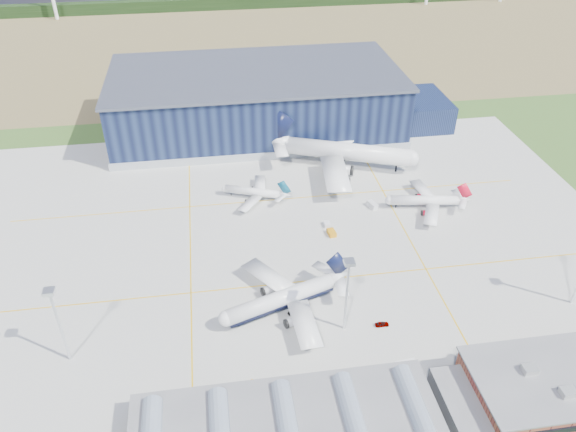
# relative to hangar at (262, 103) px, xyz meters

# --- Properties ---
(ground) EXTENTS (600.00, 600.00, 0.00)m
(ground) POSITION_rel_hangar_xyz_m (-2.81, -94.80, -11.62)
(ground) COLOR #345821
(ground) RESTS_ON ground
(apron) EXTENTS (220.00, 160.00, 0.08)m
(apron) POSITION_rel_hangar_xyz_m (-2.81, -84.80, -11.59)
(apron) COLOR #A7A7A2
(apron) RESTS_ON ground
(farmland) EXTENTS (600.00, 220.00, 0.01)m
(farmland) POSITION_rel_hangar_xyz_m (-2.81, 125.20, -11.62)
(farmland) COLOR olive
(farmland) RESTS_ON ground
(treeline) EXTENTS (600.00, 8.00, 8.00)m
(treeline) POSITION_rel_hangar_xyz_m (-2.81, 205.20, -7.62)
(treeline) COLOR black
(treeline) RESTS_ON ground
(hangar) EXTENTS (145.00, 62.00, 26.10)m
(hangar) POSITION_rel_hangar_xyz_m (0.00, 0.00, 0.00)
(hangar) COLOR black
(hangar) RESTS_ON ground
(ops_building) EXTENTS (46.00, 23.00, 10.90)m
(ops_building) POSITION_rel_hangar_xyz_m (52.20, -154.81, -6.82)
(ops_building) COLOR maroon
(ops_building) RESTS_ON ground
(glass_concourse) EXTENTS (78.00, 23.00, 8.60)m
(glass_concourse) POSITION_rel_hangar_xyz_m (-9.26, -154.80, -7.93)
(glass_concourse) COLOR black
(glass_concourse) RESTS_ON ground
(light_mast_west) EXTENTS (2.60, 2.60, 23.00)m
(light_mast_west) POSITION_rel_hangar_xyz_m (-62.81, -124.80, 3.82)
(light_mast_west) COLOR silver
(light_mast_west) RESTS_ON ground
(light_mast_center) EXTENTS (2.60, 2.60, 23.00)m
(light_mast_center) POSITION_rel_hangar_xyz_m (7.19, -124.80, 3.82)
(light_mast_center) COLOR silver
(light_mast_center) RESTS_ON ground
(airliner_navy) EXTENTS (51.57, 51.02, 13.27)m
(airliner_navy) POSITION_rel_hangar_xyz_m (-8.37, -115.57, -4.98)
(airliner_navy) COLOR white
(airliner_navy) RESTS_ON ground
(airliner_red) EXTENTS (34.75, 34.20, 9.93)m
(airliner_red) POSITION_rel_hangar_xyz_m (47.85, -72.80, -6.65)
(airliner_red) COLOR white
(airliner_red) RESTS_ON ground
(airliner_widebody) EXTENTS (79.43, 78.69, 20.05)m
(airliner_widebody) POSITION_rel_hangar_xyz_m (28.28, -39.80, -1.59)
(airliner_widebody) COLOR white
(airliner_widebody) RESTS_ON ground
(airliner_regional) EXTENTS (33.65, 33.33, 8.53)m
(airliner_regional) POSITION_rel_hangar_xyz_m (-10.28, -57.56, -7.35)
(airliner_regional) COLOR white
(airliner_regional) RESTS_ON ground
(gse_tug_a) EXTENTS (2.75, 4.02, 1.57)m
(gse_tug_a) POSITION_rel_hangar_xyz_m (12.82, -83.48, -10.83)
(gse_tug_a) COLOR orange
(gse_tug_a) RESTS_ON ground
(gse_tug_b) EXTENTS (3.51, 3.88, 1.40)m
(gse_tug_b) POSITION_rel_hangar_xyz_m (-18.68, -140.80, -10.92)
(gse_tug_b) COLOR orange
(gse_tug_b) RESTS_ON ground
(gse_van_a) EXTENTS (6.27, 4.83, 2.51)m
(gse_van_a) POSITION_rel_hangar_xyz_m (34.78, -140.80, -10.36)
(gse_van_a) COLOR silver
(gse_van_a) RESTS_ON ground
(gse_cart_a) EXTENTS (2.08, 3.11, 1.34)m
(gse_cart_a) POSITION_rel_hangar_xyz_m (12.40, -78.37, -10.95)
(gse_cart_a) COLOR silver
(gse_cart_a) RESTS_ON ground
(gse_van_b) EXTENTS (3.28, 4.73, 1.98)m
(gse_van_b) POSITION_rel_hangar_xyz_m (30.42, -69.74, -10.63)
(gse_van_b) COLOR silver
(gse_van_b) RESTS_ON ground
(gse_van_c) EXTENTS (5.41, 2.99, 2.49)m
(gse_van_c) POSITION_rel_hangar_xyz_m (18.72, -140.80, -10.37)
(gse_van_c) COLOR silver
(gse_van_c) RESTS_ON ground
(car_a) EXTENTS (3.73, 1.51, 1.27)m
(car_a) POSITION_rel_hangar_xyz_m (17.35, -125.50, -10.98)
(car_a) COLOR #99999E
(car_a) RESTS_ON ground
(car_b) EXTENTS (3.27, 1.39, 1.05)m
(car_b) POSITION_rel_hangar_xyz_m (29.66, -142.80, -11.09)
(car_b) COLOR #99999E
(car_b) RESTS_ON ground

